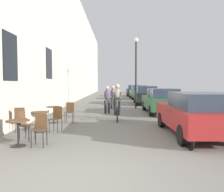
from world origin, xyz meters
TOP-DOWN VIEW (x-y plane):
  - ground_plane at (0.00, 0.00)m, footprint 88.00×88.00m
  - building_facade_left at (-3.45, 14.00)m, footprint 0.54×68.00m
  - cafe_table_near at (-2.13, 2.19)m, footprint 0.64×0.64m
  - cafe_chair_near_toward_street at (-1.55, 2.26)m, footprint 0.39×0.39m
  - cafe_chair_near_toward_wall at (-2.21, 2.86)m, footprint 0.46×0.46m
  - cafe_table_mid at (-2.13, 4.07)m, footprint 0.64×0.64m
  - cafe_chair_mid_toward_street at (-2.81, 3.99)m, footprint 0.45×0.45m
  - cafe_chair_mid_toward_wall at (-1.56, 4.14)m, footprint 0.46×0.46m
  - cafe_table_far at (-2.14, 5.94)m, footprint 0.64×0.64m
  - cafe_chair_far_toward_street at (-1.45, 6.02)m, footprint 0.38×0.38m
  - cyclist_on_bicycle at (0.67, 6.82)m, footprint 0.52×1.76m
  - pedestrian_near at (0.11, 9.11)m, footprint 0.35×0.26m
  - pedestrian_mid at (0.44, 11.61)m, footprint 0.38×0.30m
  - street_lamp at (2.04, 11.95)m, footprint 0.32×0.32m
  - parked_car_nearest at (3.17, 3.52)m, footprint 1.74×4.06m
  - parked_car_second at (3.23, 9.16)m, footprint 1.73×4.08m
  - parked_car_third at (3.15, 15.04)m, footprint 1.94×4.35m
  - parked_car_fourth at (3.26, 21.19)m, footprint 1.86×4.32m
  - parked_car_fifth at (3.20, 26.95)m, footprint 1.88×4.34m
  - parked_motorcycle at (2.57, 2.67)m, footprint 0.62×2.15m

SIDE VIEW (x-z plane):
  - ground_plane at x=0.00m, z-range 0.00..0.00m
  - parked_motorcycle at x=2.57m, z-range -0.05..0.86m
  - cafe_chair_near_toward_street at x=-1.55m, z-range 0.07..0.96m
  - cafe_chair_near_toward_wall at x=-2.21m, z-range 0.07..0.96m
  - cafe_chair_mid_toward_street at x=-2.81m, z-range 0.07..0.96m
  - cafe_chair_mid_toward_wall at x=-1.56m, z-range 0.07..0.96m
  - cafe_chair_far_toward_street at x=-1.45m, z-range 0.07..0.96m
  - cafe_table_near at x=-2.13m, z-range 0.16..0.88m
  - cafe_table_mid at x=-2.13m, z-range 0.16..0.88m
  - cafe_table_far at x=-2.14m, z-range 0.16..0.88m
  - parked_car_nearest at x=3.17m, z-range 0.03..1.47m
  - parked_car_second at x=3.23m, z-range 0.03..1.48m
  - parked_car_third at x=3.15m, z-range 0.03..1.55m
  - parked_car_fourth at x=3.26m, z-range 0.03..1.56m
  - parked_car_fifth at x=3.20m, z-range 0.03..1.56m
  - cyclist_on_bicycle at x=0.67m, z-range -0.06..1.68m
  - pedestrian_mid at x=0.44m, z-range 0.10..1.68m
  - pedestrian_near at x=0.11m, z-range 0.10..1.69m
  - street_lamp at x=2.04m, z-range 0.66..5.56m
  - building_facade_left at x=-3.45m, z-range 0.00..10.79m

